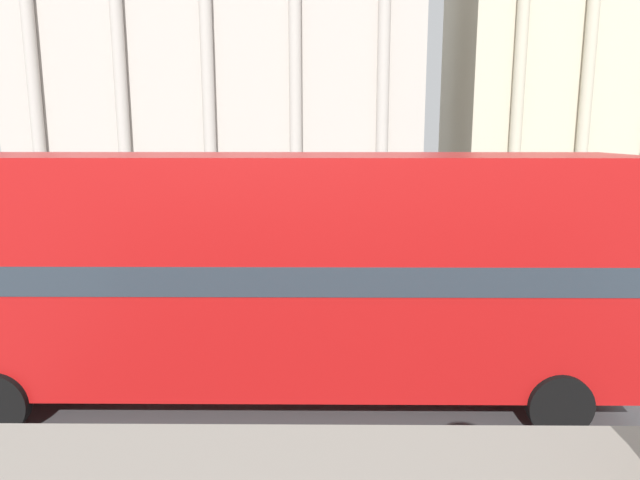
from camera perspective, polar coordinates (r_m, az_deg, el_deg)
double_decker_bus at (r=9.53m, az=-3.85°, el=-2.77°), size 11.34×2.68×4.20m
plaza_building_left at (r=48.58m, az=-9.88°, el=17.07°), size 31.89×11.52×20.10m
traffic_light_near at (r=11.90m, az=2.50°, el=1.06°), size 0.42×0.24×3.92m
traffic_light_mid at (r=19.47m, az=5.32°, el=4.38°), size 0.42×0.24×3.69m
traffic_light_far at (r=27.11m, az=14.80°, el=5.71°), size 0.42×0.24×3.58m
car_silver at (r=18.32m, az=5.51°, el=-1.46°), size 4.20×1.93×1.35m
pedestrian_grey at (r=18.71m, az=12.35°, el=-0.46°), size 0.32×0.32×1.74m
pedestrian_yellow at (r=19.90m, az=-19.53°, el=-0.40°), size 0.32×0.32×1.62m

